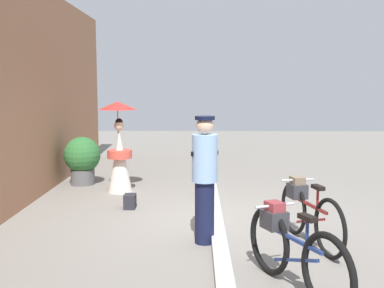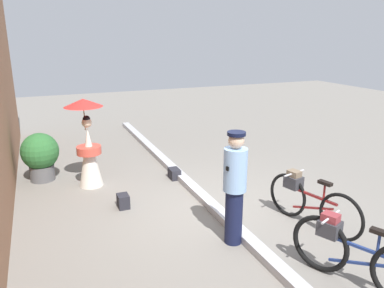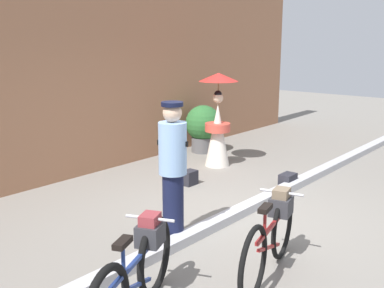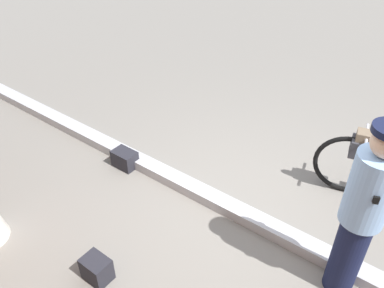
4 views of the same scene
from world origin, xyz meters
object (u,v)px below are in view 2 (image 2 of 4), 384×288
Objects in this scene: bicycle_near_officer at (309,199)px; person_with_parasol at (88,144)px; backpack_on_pavement at (175,173)px; bicycle_far_side at (355,253)px; person_officer at (235,185)px; potted_plant_by_door at (41,154)px; backpack_spare at (124,201)px.

person_with_parasol reaches higher than bicycle_near_officer.
bicycle_far_side is at bearing -169.22° from backpack_on_pavement.
person_officer is 3.51m from person_with_parasol.
bicycle_near_officer is 1.46m from person_officer.
person_officer reaches higher than potted_plant_by_door.
backpack_spare is at bearing -147.39° from potted_plant_by_door.
person_with_parasol is 1.56m from backpack_spare.
bicycle_near_officer is at bearing -89.53° from person_officer.
bicycle_near_officer is 4.34m from person_with_parasol.
backpack_on_pavement is at bearing 10.78° from bicycle_far_side.
backpack_spare is at bearing 126.39° from backpack_on_pavement.
potted_plant_by_door is at bearing 45.96° from bicycle_near_officer.
potted_plant_by_door is (3.80, 3.93, 0.12)m from bicycle_near_officer.
person_with_parasol reaches higher than potted_plant_by_door.
person_with_parasol is at bearing 44.49° from bicycle_near_officer.
person_officer is (-0.01, 1.38, 0.47)m from bicycle_near_officer.
bicycle_far_side is (-1.46, 0.50, -0.01)m from bicycle_near_officer.
backpack_on_pavement is (2.78, -0.08, -0.80)m from person_officer.
bicycle_far_side reaches higher than backpack_spare.
bicycle_far_side is at bearing -146.89° from potted_plant_by_door.
bicycle_far_side is 6.28m from potted_plant_by_door.
bicycle_near_officer is at bearing -135.51° from person_with_parasol.
person_officer is at bearing 178.40° from backpack_on_pavement.
person_with_parasol is 1.75× the size of potted_plant_by_door.
backpack_spare is at bearing -163.26° from person_with_parasol.
person_with_parasol is at bearing 79.58° from backpack_on_pavement.
bicycle_far_side is 0.97× the size of person_officer.
person_with_parasol is 1.92m from backpack_on_pavement.
person_with_parasol is 7.03× the size of backpack_spare.
person_with_parasol reaches higher than backpack_on_pavement.
person_officer is at bearing -144.93° from backpack_spare.
potted_plant_by_door reaches higher than backpack_on_pavement.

